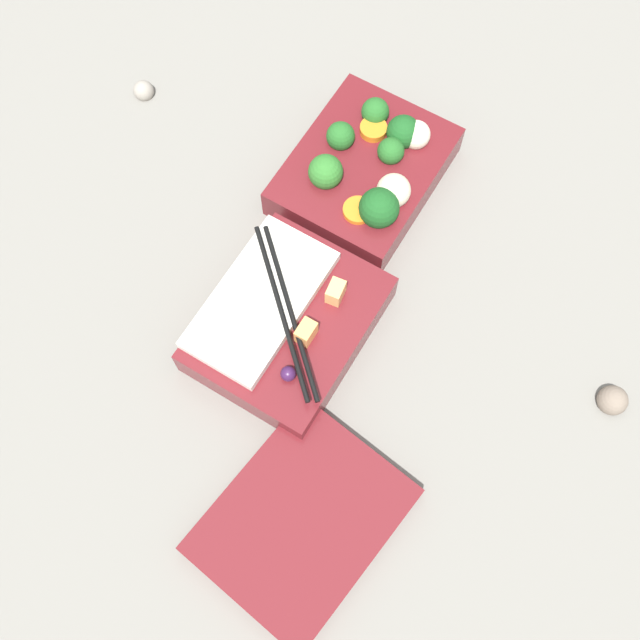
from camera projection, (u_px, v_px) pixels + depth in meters
ground_plane at (334, 255)px, 0.82m from camera, size 3.00×3.00×0.00m
bento_tray_vegetable at (367, 170)px, 0.83m from camera, size 0.19×0.15×0.07m
bento_tray_rice at (285, 321)px, 0.76m from camera, size 0.19×0.15×0.06m
bento_lid at (302, 520)px, 0.70m from camera, size 0.20×0.17×0.02m
pebble_0 at (144, 91)px, 0.89m from camera, size 0.02×0.02×0.02m
pebble_1 at (612, 402)px, 0.75m from camera, size 0.03×0.03×0.03m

